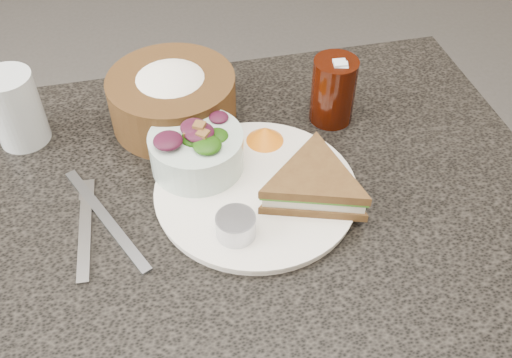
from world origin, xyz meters
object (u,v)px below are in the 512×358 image
Objects in this scene: dinner_plate at (256,191)px; bread_basket at (172,92)px; dining_table at (221,343)px; sandwich at (314,184)px; dressing_ramekin at (236,226)px; cola_glass at (334,87)px; water_glass at (15,109)px; salad_bowl at (196,145)px.

bread_basket is (-0.09, 0.19, 0.05)m from dinner_plate.
sandwich reaches higher than dining_table.
dressing_ramekin reaches higher than dining_table.
dinner_plate is 0.22m from cola_glass.
bread_basket is (-0.05, 0.27, 0.03)m from dressing_ramekin.
dinner_plate is 0.22m from bread_basket.
sandwich is at bearing 20.12° from dressing_ramekin.
cola_glass reaches higher than sandwich.
bread_basket reaches higher than dressing_ramekin.
bread_basket is at bearing 144.87° from sandwich.
dinner_plate is 1.42× the size of bread_basket.
dressing_ramekin is 0.40m from water_glass.
sandwich is at bearing -29.88° from water_glass.
salad_bowl is 2.57× the size of dressing_ramekin.
dinner_plate is at bearing -41.51° from salad_bowl.
sandwich is 1.25× the size of salad_bowl.
dinner_plate is 0.09m from dressing_ramekin.
cola_glass is (0.20, 0.22, 0.03)m from dressing_ramekin.
water_glass is at bearing 140.38° from dining_table.
bread_basket is at bearing -1.88° from water_glass.
water_glass is (-0.40, 0.23, 0.02)m from sandwich.
bread_basket is at bearing 168.60° from cola_glass.
dressing_ramekin is at bearing -79.84° from bread_basket.
water_glass reaches higher than sandwich.
water_glass is at bearing 173.18° from cola_glass.
dinner_plate is at bearing 12.20° from dining_table.
dressing_ramekin is 0.45× the size of water_glass.
dinner_plate is at bearing -138.20° from cola_glass.
water_glass is (-0.26, 0.21, 0.43)m from dining_table.
bread_basket is (-0.02, 0.21, 0.43)m from dining_table.
dinner_plate is (0.07, 0.02, 0.38)m from dining_table.
dining_table is 0.43m from salad_bowl.
dining_table is 0.39m from dinner_plate.
dining_table is 18.91× the size of dressing_ramekin.
sandwich reaches higher than dressing_ramekin.
dining_table is 5.00× the size of bread_basket.
salad_bowl is 0.13m from bread_basket.
dinner_plate is at bearing 59.84° from dressing_ramekin.
dinner_plate is at bearing 174.62° from sandwich.
dinner_plate reaches higher than dining_table.
bread_basket is (-0.02, 0.13, 0.01)m from salad_bowl.
dining_table is 7.37× the size of salad_bowl.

